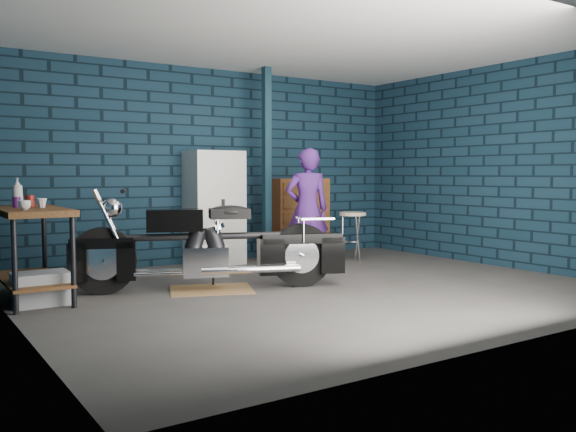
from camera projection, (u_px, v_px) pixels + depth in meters
name	position (u px, v px, depth m)	size (l,w,h in m)	color
ground	(317.00, 289.00, 6.57)	(6.00, 6.00, 0.00)	#444240
room_walls	(289.00, 115.00, 6.90)	(6.02, 5.01, 2.71)	#0F2534
support_post	(267.00, 166.00, 8.41)	(0.10, 0.10, 2.70)	#112C38
workbench	(31.00, 254.00, 6.00)	(0.60, 1.40, 0.91)	brown
drip_mat	(211.00, 289.00, 6.52)	(0.86, 0.65, 0.01)	olive
motorcycle	(211.00, 239.00, 6.48)	(2.48, 0.67, 1.09)	black
person	(307.00, 209.00, 7.91)	(0.57, 0.38, 1.57)	#481F74
storage_bin	(41.00, 289.00, 5.77)	(0.50, 0.36, 0.31)	#93959B
locker	(215.00, 208.00, 8.32)	(0.72, 0.52, 1.55)	silver
tool_chest	(297.00, 218.00, 9.08)	(0.88, 0.49, 1.17)	brown
shop_stool	(353.00, 236.00, 8.74)	(0.38, 0.38, 0.69)	beige
cup_a	(24.00, 205.00, 5.62)	(0.11, 0.11, 0.09)	beige
cup_b	(42.00, 203.00, 5.96)	(0.10, 0.10, 0.09)	beige
mug_purple	(17.00, 202.00, 6.00)	(0.08, 0.08, 0.11)	#4C175C
mug_red	(30.00, 201.00, 6.11)	(0.09, 0.09, 0.12)	maroon
bottle	(17.00, 192.00, 6.35)	(0.11, 0.11, 0.29)	#93959B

